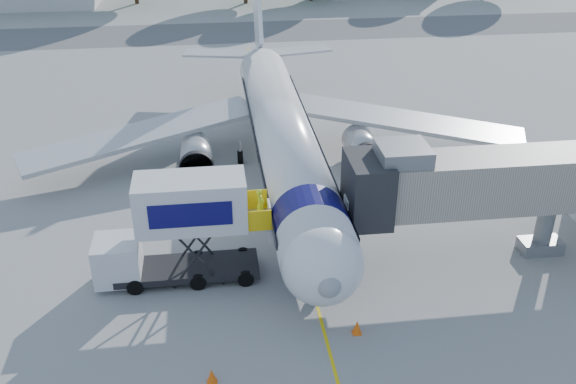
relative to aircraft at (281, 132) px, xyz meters
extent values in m
plane|color=#979794|center=(0.00, -4.12, -2.95)|extent=(160.00, 160.00, 0.00)
cube|color=yellow|center=(0.00, -4.12, -2.94)|extent=(0.15, 70.00, 0.01)
cube|color=#59595B|center=(0.00, 37.88, -2.94)|extent=(120.00, 10.00, 0.01)
cylinder|color=white|center=(0.00, -1.12, 0.05)|extent=(3.70, 28.00, 3.70)
sphere|color=white|center=(0.00, -15.12, 0.05)|extent=(3.70, 3.70, 3.70)
sphere|color=gray|center=(0.00, -16.67, 0.05)|extent=(1.10, 1.10, 1.10)
cone|color=white|center=(0.00, 15.88, 0.05)|extent=(3.70, 6.00, 3.70)
cube|color=white|center=(0.00, 16.88, 4.25)|extent=(0.35, 7.26, 8.29)
cube|color=#AEB1B3|center=(9.00, 2.38, -0.65)|extent=(16.17, 9.32, 1.42)
cube|color=#AEB1B3|center=(-9.00, 2.38, -0.65)|extent=(16.17, 9.32, 1.42)
cylinder|color=#999BA0|center=(5.50, 0.38, -1.65)|extent=(2.10, 3.60, 2.10)
cylinder|color=#999BA0|center=(-5.50, 0.38, -1.65)|extent=(2.10, 3.60, 2.10)
cube|color=black|center=(0.00, -15.42, 0.50)|extent=(2.60, 1.39, 0.81)
cylinder|color=#0E0B50|center=(0.00, -12.12, 0.05)|extent=(3.73, 2.00, 3.73)
cylinder|color=silver|center=(0.00, -13.62, -2.20)|extent=(0.16, 0.16, 1.50)
cylinder|color=black|center=(0.00, -13.62, -2.63)|extent=(0.25, 0.64, 0.64)
cylinder|color=black|center=(2.60, 1.88, -2.50)|extent=(0.35, 0.90, 0.90)
cylinder|color=black|center=(-2.60, 1.88, -2.50)|extent=(0.35, 0.90, 0.90)
cube|color=#ADA494|center=(9.00, -11.12, 1.45)|extent=(13.60, 2.60, 2.80)
cube|color=black|center=(2.90, -11.12, 1.45)|extent=(2.00, 3.20, 3.20)
cube|color=slate|center=(4.50, -11.12, 3.25)|extent=(2.40, 2.40, 0.80)
cylinder|color=slate|center=(12.50, -11.12, -1.45)|extent=(0.90, 0.90, 3.00)
cube|color=slate|center=(12.50, -11.12, -2.60)|extent=(2.20, 1.20, 0.70)
cylinder|color=black|center=(11.60, -11.12, -2.60)|extent=(0.30, 0.70, 0.70)
cylinder|color=black|center=(13.40, -11.12, -2.60)|extent=(0.30, 0.70, 0.70)
cube|color=black|center=(-6.00, -11.12, -2.40)|extent=(7.00, 2.30, 0.35)
cube|color=silver|center=(-9.30, -11.12, -1.60)|extent=(2.20, 2.20, 2.10)
cube|color=black|center=(-9.30, -11.12, -1.15)|extent=(1.90, 2.10, 0.70)
cube|color=silver|center=(-5.60, -11.12, 1.30)|extent=(5.20, 2.40, 2.50)
cube|color=#0E0B50|center=(-5.60, -12.34, 1.30)|extent=(3.80, 0.04, 1.20)
cube|color=silver|center=(-2.45, -11.12, 0.10)|extent=(1.10, 2.20, 0.10)
cube|color=yellow|center=(-2.45, -12.17, 0.65)|extent=(1.10, 0.06, 1.10)
cube|color=yellow|center=(-2.45, -10.07, 0.65)|extent=(1.10, 0.06, 1.10)
cylinder|color=black|center=(-3.20, -12.17, -2.55)|extent=(0.80, 0.25, 0.80)
cylinder|color=black|center=(-3.20, -10.07, -2.55)|extent=(0.80, 0.25, 0.80)
cylinder|color=black|center=(-8.50, -12.17, -2.55)|extent=(0.80, 0.25, 0.80)
cylinder|color=black|center=(-8.50, -10.07, -2.55)|extent=(0.80, 0.25, 0.80)
imported|color=#BFDA17|center=(-2.32, -11.12, 0.96)|extent=(0.51, 0.66, 1.62)
cone|color=#FF5E0D|center=(1.41, -16.31, -2.61)|extent=(0.43, 0.43, 0.68)
cube|color=#FF5E0D|center=(1.41, -16.31, -2.93)|extent=(0.39, 0.39, 0.04)
cone|color=#FF5E0D|center=(-5.00, -18.50, -2.60)|extent=(0.44, 0.44, 0.69)
cube|color=#FF5E0D|center=(-5.00, -18.50, -2.93)|extent=(0.40, 0.40, 0.04)
camera|label=1|loc=(-4.41, -37.83, 15.86)|focal=40.00mm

